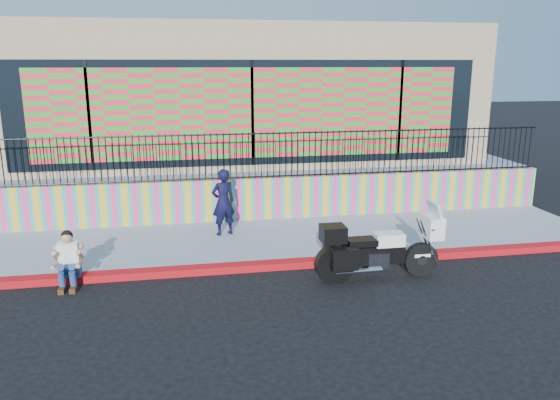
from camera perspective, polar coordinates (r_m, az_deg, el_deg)
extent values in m
plane|color=black|center=(11.49, 0.00, -7.12)|extent=(90.00, 90.00, 0.00)
cube|color=red|center=(11.47, 0.00, -6.78)|extent=(16.00, 0.30, 0.15)
cube|color=#949AB1|center=(13.00, -1.31, -4.22)|extent=(16.00, 3.00, 0.15)
cube|color=#F7418B|center=(14.35, -2.34, 0.14)|extent=(16.00, 0.20, 1.10)
cube|color=#949AB1|center=(19.31, -4.48, 3.54)|extent=(16.00, 10.00, 1.25)
cube|color=tan|center=(18.81, -4.57, 11.31)|extent=(14.00, 8.00, 4.00)
cube|color=black|center=(14.85, -2.91, 9.04)|extent=(12.60, 0.04, 2.80)
cube|color=#E2323E|center=(14.82, -2.90, 9.03)|extent=(11.48, 0.02, 2.40)
cylinder|color=black|center=(11.34, 14.49, -6.04)|extent=(0.69, 0.15, 0.69)
cylinder|color=black|center=(10.73, 5.75, -6.80)|extent=(0.69, 0.15, 0.69)
cube|color=black|center=(10.94, 10.28, -5.56)|extent=(1.00, 0.29, 0.36)
cube|color=silver|center=(10.96, 10.00, -6.09)|extent=(0.42, 0.36, 0.31)
cube|color=white|center=(10.91, 11.28, -4.03)|extent=(0.58, 0.34, 0.25)
cube|color=black|center=(10.73, 8.50, -4.33)|extent=(0.58, 0.36, 0.13)
cube|color=white|center=(11.20, 15.58, -2.68)|extent=(0.31, 0.55, 0.44)
cube|color=silver|center=(11.13, 15.89, -1.01)|extent=(0.19, 0.48, 0.35)
cube|color=black|center=(10.50, 5.56, -3.51)|extent=(0.46, 0.44, 0.31)
cube|color=black|center=(10.40, 6.82, -6.18)|extent=(0.50, 0.19, 0.42)
cube|color=black|center=(10.96, 5.85, -5.06)|extent=(0.50, 0.19, 0.42)
cube|color=white|center=(11.30, 14.52, -5.54)|extent=(0.34, 0.17, 0.06)
imported|color=black|center=(13.04, -5.95, -0.22)|extent=(0.68, 0.55, 1.60)
cube|color=navy|center=(11.42, -21.00, -6.98)|extent=(0.36, 0.28, 0.18)
cube|color=white|center=(11.26, -21.19, -5.39)|extent=(0.38, 0.27, 0.54)
sphere|color=tan|center=(11.12, -21.39, -3.70)|extent=(0.21, 0.21, 0.21)
cube|color=#472814|center=(11.10, -21.82, -8.71)|extent=(0.11, 0.26, 0.10)
cube|color=#472814|center=(11.06, -20.80, -8.70)|extent=(0.11, 0.26, 0.10)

